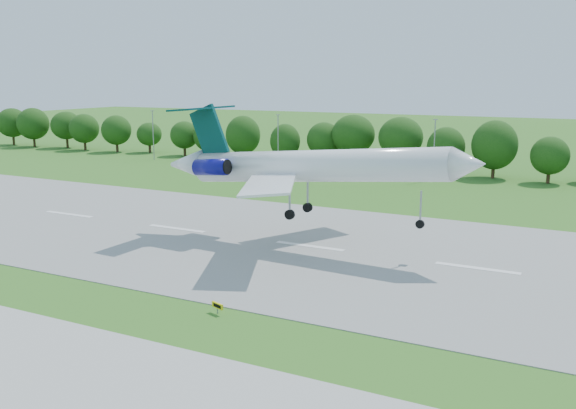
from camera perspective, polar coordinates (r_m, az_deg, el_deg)
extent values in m
plane|color=#326B1C|center=(49.41, 10.68, -13.23)|extent=(600.00, 600.00, 0.00)
cube|color=gray|center=(72.31, 16.48, -5.48)|extent=(400.00, 45.00, 0.08)
cylinder|color=#382314|center=(204.61, -21.02, 5.36)|extent=(0.70, 0.70, 3.60)
sphere|color=#12360D|center=(204.26, -21.11, 6.58)|extent=(8.40, 8.40, 8.40)
cylinder|color=#382314|center=(176.85, -12.31, 5.03)|extent=(0.70, 0.70, 3.60)
sphere|color=#12360D|center=(176.44, -12.37, 6.45)|extent=(8.40, 8.40, 8.40)
cylinder|color=#382314|center=(154.55, -0.76, 4.41)|extent=(0.70, 0.70, 3.60)
sphere|color=#12360D|center=(154.08, -0.77, 6.04)|extent=(8.40, 8.40, 8.40)
cylinder|color=#382314|center=(140.34, 13.82, 3.38)|extent=(0.70, 0.70, 3.60)
sphere|color=#12360D|center=(139.82, 13.91, 5.17)|extent=(8.40, 8.40, 8.40)
cylinder|color=gray|center=(162.43, -11.89, 6.00)|extent=(0.24, 0.24, 12.00)
cube|color=gray|center=(162.01, -11.98, 8.15)|extent=(0.90, 0.25, 0.18)
cylinder|color=gray|center=(142.98, -0.89, 5.55)|extent=(0.24, 0.24, 12.00)
cube|color=gray|center=(142.49, -0.90, 7.99)|extent=(0.90, 0.25, 0.18)
cylinder|color=gray|center=(130.19, 12.86, 4.70)|extent=(0.24, 0.24, 12.00)
cube|color=gray|center=(129.66, 12.97, 7.37)|extent=(0.90, 0.25, 0.18)
cylinder|color=white|center=(76.02, 2.43, 3.45)|extent=(32.59, 4.24, 6.22)
cone|color=white|center=(70.01, 15.77, 3.47)|extent=(3.78, 3.83, 4.02)
cone|color=white|center=(85.90, -8.93, 3.56)|extent=(5.50, 3.85, 4.15)
cube|color=white|center=(70.49, -1.67, 1.82)|extent=(10.66, 15.00, 0.68)
cube|color=white|center=(83.77, 3.48, 3.32)|extent=(10.96, 14.97, 0.68)
cube|color=#053938|center=(83.28, -7.00, 6.36)|extent=(5.86, 0.62, 7.38)
cube|color=#053938|center=(83.71, -7.66, 8.46)|extent=(3.61, 10.29, 0.50)
cylinder|color=navy|center=(80.21, -6.82, 3.32)|extent=(4.70, 2.12, 2.39)
cylinder|color=navy|center=(84.82, -4.65, 3.79)|extent=(4.70, 2.12, 2.39)
cylinder|color=gray|center=(72.05, 11.71, -0.26)|extent=(0.22, 0.22, 3.77)
cylinder|color=black|center=(72.45, 11.65, -1.72)|extent=(0.97, 0.34, 0.97)
cylinder|color=gray|center=(75.50, 0.15, 0.50)|extent=(0.26, 0.26, 3.77)
cylinder|color=black|center=(75.88, 0.15, -0.90)|extent=(1.19, 0.50, 1.19)
cylinder|color=gray|center=(79.65, 1.76, 1.06)|extent=(0.26, 0.26, 3.77)
cylinder|color=black|center=(80.01, 1.75, -0.27)|extent=(1.19, 0.50, 1.19)
cube|color=gray|center=(57.04, -6.28, -9.34)|extent=(0.11, 0.11, 0.62)
cube|color=yellow|center=(56.88, -6.29, -8.92)|extent=(1.39, 0.61, 0.49)
cube|color=black|center=(56.83, -6.37, -8.94)|extent=(1.01, 0.36, 0.31)
imported|color=silver|center=(144.54, -0.29, 3.45)|extent=(3.84, 2.19, 1.20)
imported|color=white|center=(135.67, 4.89, 2.89)|extent=(3.68, 2.16, 1.18)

